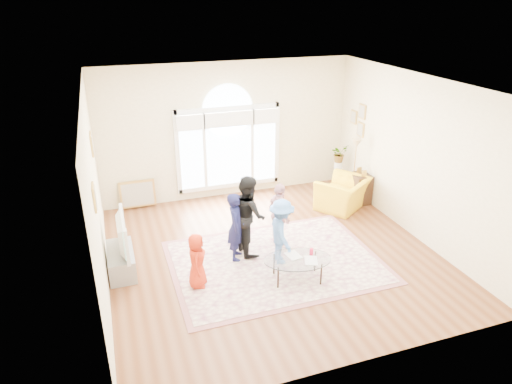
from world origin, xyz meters
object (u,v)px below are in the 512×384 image
object	(u,v)px
area_rug	(275,262)
armchair	(343,194)
television	(118,234)
coffee_table	(298,260)
tv_console	(121,261)

from	to	relation	value
area_rug	armchair	bearing A→B (deg)	36.18
area_rug	television	world-z (taller)	television
area_rug	television	size ratio (longest dim) A/B	3.16
armchair	area_rug	bearing A→B (deg)	1.33
coffee_table	armchair	xyz separation A→B (m)	(2.14, 2.32, -0.04)
coffee_table	armchair	size ratio (longest dim) A/B	1.17
tv_console	armchair	world-z (taller)	armchair
television	coffee_table	world-z (taller)	television
area_rug	tv_console	xyz separation A→B (m)	(-2.70, 0.61, 0.20)
area_rug	coffee_table	size ratio (longest dim) A/B	2.81
area_rug	armchair	xyz separation A→B (m)	(2.29, 1.68, 0.35)
coffee_table	armchair	bearing A→B (deg)	58.80
tv_console	television	xyz separation A→B (m)	(0.01, -0.00, 0.54)
area_rug	coffee_table	distance (m)	0.77
area_rug	coffee_table	bearing A→B (deg)	-76.74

